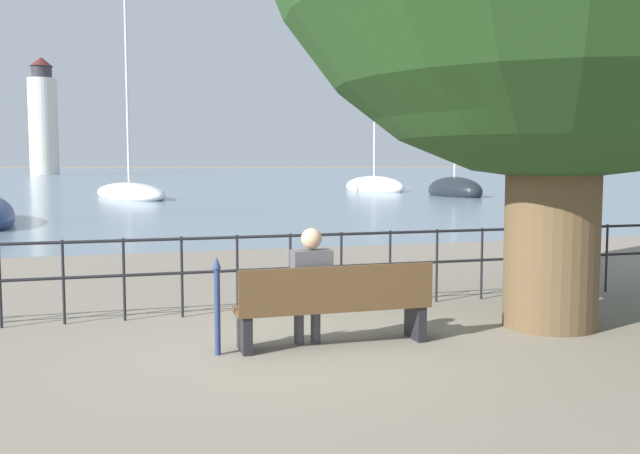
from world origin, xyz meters
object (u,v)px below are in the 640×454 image
at_px(closed_umbrella, 217,300).
at_px(sailboat_4, 129,193).
at_px(park_bench, 335,306).
at_px(seated_person_left, 311,282).
at_px(sailboat_3, 374,186).
at_px(sailboat_1, 454,190).
at_px(harbor_lighthouse, 43,120).

relative_size(closed_umbrella, sailboat_4, 0.09).
xyz_separation_m(park_bench, seated_person_left, (-0.25, 0.08, 0.27)).
bearing_deg(sailboat_3, sailboat_1, -98.33).
relative_size(park_bench, sailboat_3, 0.19).
relative_size(sailboat_4, harbor_lighthouse, 0.56).
distance_m(closed_umbrella, sailboat_1, 37.09).
distance_m(park_bench, sailboat_4, 34.91).
xyz_separation_m(park_bench, sailboat_4, (-1.20, 34.89, -0.14)).
bearing_deg(closed_umbrella, harbor_lighthouse, 95.26).
bearing_deg(seated_person_left, harbor_lighthouse, 95.70).
bearing_deg(sailboat_1, harbor_lighthouse, 102.26).
xyz_separation_m(closed_umbrella, sailboat_1, (19.06, 31.82, -0.20)).
bearing_deg(sailboat_1, sailboat_4, 165.92).
distance_m(sailboat_3, harbor_lighthouse, 97.41).
bearing_deg(park_bench, seated_person_left, 162.71).
distance_m(sailboat_4, harbor_lighthouse, 99.43).
distance_m(seated_person_left, sailboat_4, 34.83).
bearing_deg(park_bench, sailboat_3, 68.59).
bearing_deg(sailboat_4, harbor_lighthouse, 78.53).
xyz_separation_m(park_bench, harbor_lighthouse, (-13.53, 133.09, 9.44)).
height_order(sailboat_4, harbor_lighthouse, harbor_lighthouse).
bearing_deg(park_bench, closed_umbrella, 179.39).
relative_size(park_bench, harbor_lighthouse, 0.10).
relative_size(park_bench, sailboat_4, 0.18).
xyz_separation_m(seated_person_left, harbor_lighthouse, (-13.28, 133.01, 9.17)).
bearing_deg(seated_person_left, sailboat_4, 91.56).
bearing_deg(harbor_lighthouse, park_bench, -84.20).
xyz_separation_m(park_bench, closed_umbrella, (-1.27, 0.01, 0.13)).
relative_size(sailboat_3, sailboat_4, 0.94).
bearing_deg(sailboat_4, sailboat_3, 0.17).
distance_m(closed_umbrella, sailboat_3, 44.23).
xyz_separation_m(sailboat_1, harbor_lighthouse, (-31.31, 101.25, 9.51)).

